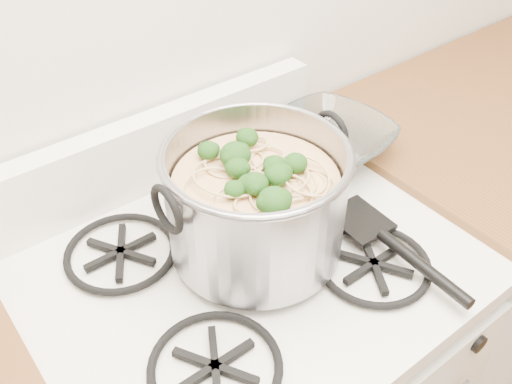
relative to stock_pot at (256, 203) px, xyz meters
name	(u,v)px	position (x,y,z in m)	size (l,w,h in m)	color
counter_right	(480,232)	(0.85, -0.01, -0.56)	(1.00, 0.65, 0.92)	silver
stock_pot	(256,203)	(0.00, 0.00, 0.00)	(0.35, 0.32, 0.21)	gray
spatula	(360,217)	(0.19, -0.07, -0.09)	(0.29, 0.31, 0.02)	black
glass_bowl	(328,146)	(0.30, 0.13, -0.08)	(0.10, 0.10, 0.03)	white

